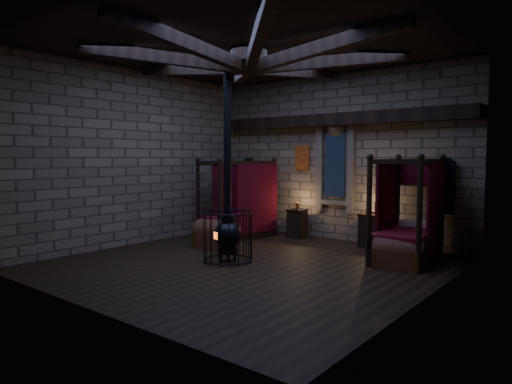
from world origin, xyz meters
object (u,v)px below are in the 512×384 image
Objects in this scene: bed_left at (239,219)px; stove at (228,231)px; trunk_left at (216,235)px; bed_right at (408,235)px; trunk_right at (396,254)px.

bed_left is 0.51× the size of stove.
trunk_left is 1.45m from stove.
bed_left reaches higher than trunk_left.
stove is (-2.77, -2.47, 0.10)m from bed_right.
bed_left is at bearing 147.00° from stove.
trunk_left is at bearing -61.48° from bed_left.
trunk_right is (0.11, -0.88, -0.25)m from bed_right.
trunk_right is at bearing 50.00° from stove.
bed_right is at bearing 62.83° from stove.
bed_right is at bearing 11.67° from bed_left.
stove is at bearing -143.45° from bed_right.
trunk_left is 0.24× the size of stove.
stove is (-2.88, -1.59, 0.35)m from trunk_right.
trunk_left is at bearing 175.60° from trunk_right.
bed_right is at bearing 82.41° from trunk_right.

